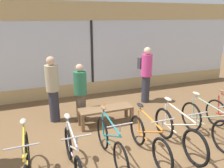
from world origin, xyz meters
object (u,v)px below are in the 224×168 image
Objects in this scene: customer_near_rack at (146,73)px; bicycle_center_right at (178,133)px; bicycle_right at (206,124)px; bicycle_center at (148,140)px; bicycle_left at (73,156)px; customer_by_window at (53,88)px; bicycle_center_left at (110,143)px; customer_mid_floor at (81,92)px; display_bench at (106,111)px; bicycle_far_left at (27,164)px.

bicycle_center_right is at bearing -104.50° from customer_near_rack.
bicycle_center is at bearing -177.21° from bicycle_right.
customer_near_rack is at bearing 42.25° from bicycle_left.
bicycle_center_left is at bearing -69.31° from customer_by_window.
bicycle_left is 1.05× the size of customer_mid_floor.
customer_by_window is (-0.07, 2.25, 0.57)m from bicycle_left.
display_bench is 0.84m from customer_mid_floor.
bicycle_far_left is at bearing -124.09° from customer_mid_floor.
display_bench is (-0.34, 1.61, 0.00)m from bicycle_center.
bicycle_center is 3.05m from customer_near_rack.
customer_mid_floor is (0.62, 2.04, 0.45)m from bicycle_left.
bicycle_far_left reaches higher than display_bench.
bicycle_center_left is at bearing -86.17° from customer_mid_floor.
bicycle_center is at bearing -55.26° from customer_by_window.
bicycle_center_left is 0.96× the size of customer_by_window.
customer_by_window is (-1.57, 2.27, 0.56)m from bicycle_center.
customer_by_window is (0.70, 2.25, 0.54)m from bicycle_far_left.
display_bench is at bearing 53.77° from bicycle_left.
customer_near_rack is at bearing 31.00° from display_bench.
customer_by_window is at bearing 72.84° from bicycle_far_left.
bicycle_far_left is 1.02× the size of bicycle_center_left.
display_bench is (1.93, 1.59, -0.01)m from bicycle_far_left.
bicycle_center is 1.53m from bicycle_right.
bicycle_center is (1.51, -0.02, 0.00)m from bicycle_left.
bicycle_center_left is 2.36m from customer_by_window.
bicycle_far_left is at bearing -107.16° from customer_by_window.
bicycle_center_right is at bearing -52.34° from customer_mid_floor.
customer_by_window is (-2.27, 2.28, 0.54)m from bicycle_center_right.
bicycle_center_left reaches higher than display_bench.
bicycle_center reaches higher than bicycle_left.
display_bench is 0.77× the size of customer_near_rack.
customer_near_rack reaches higher than bicycle_far_left.
display_bench is at bearing 122.90° from bicycle_center_right.
bicycle_right is (0.83, 0.08, 0.00)m from bicycle_center_right.
customer_by_window is (-1.23, 0.66, 0.56)m from display_bench.
customer_mid_floor reaches higher than bicycle_far_left.
bicycle_center_right is (2.97, -0.03, 0.00)m from bicycle_far_left.
bicycle_left is 0.75m from bicycle_center_left.
bicycle_left is 1.00× the size of bicycle_center.
bicycle_right is at bearing 0.84° from bicycle_far_left.
bicycle_far_left is at bearing -144.31° from customer_near_rack.
bicycle_center_left is at bearing 171.04° from bicycle_center.
customer_mid_floor reaches higher than bicycle_center_left.
bicycle_right is at bearing -86.71° from customer_near_rack.
bicycle_center_left is 0.94× the size of customer_near_rack.
customer_near_rack is 2.98m from customer_by_window.
bicycle_center_right is (2.21, -0.02, 0.02)m from bicycle_left.
bicycle_left is 0.94× the size of bicycle_right.
bicycle_left is at bearing 179.38° from bicycle_center.
bicycle_left is 0.93× the size of customer_by_window.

